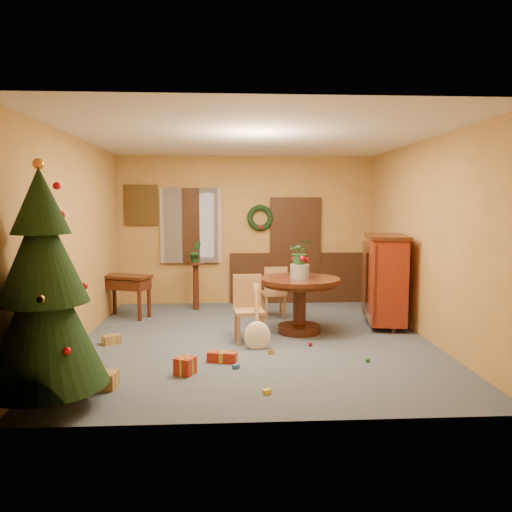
{
  "coord_description": "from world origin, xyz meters",
  "views": [
    {
      "loc": [
        -0.39,
        -7.08,
        1.97
      ],
      "look_at": [
        0.04,
        0.4,
        1.19
      ],
      "focal_mm": 35.0,
      "sensor_mm": 36.0,
      "label": 1
    }
  ],
  "objects": [
    {
      "name": "toy_d",
      "position": [
        0.75,
        -0.37,
        0.03
      ],
      "size": [
        0.06,
        0.06,
        0.06
      ],
      "primitive_type": "sphere",
      "color": "#AD0B18",
      "rests_on": "floor"
    },
    {
      "name": "toy_e",
      "position": [
        0.18,
        -0.7,
        0.03
      ],
      "size": [
        0.08,
        0.05,
        0.05
      ],
      "primitive_type": "cube",
      "rotation": [
        0.0,
        0.0,
        0.03
      ],
      "color": "orange",
      "rests_on": "floor"
    },
    {
      "name": "plant_stand",
      "position": [
        -0.98,
        2.14,
        0.56
      ],
      "size": [
        0.35,
        0.35,
        0.89
      ],
      "color": "black",
      "rests_on": "floor"
    },
    {
      "name": "gift_a",
      "position": [
        -1.76,
        -1.81,
        0.09
      ],
      "size": [
        0.35,
        0.27,
        0.18
      ],
      "color": "brown",
      "rests_on": "floor"
    },
    {
      "name": "gift_c",
      "position": [
        -2.04,
        -0.09,
        0.06
      ],
      "size": [
        0.29,
        0.26,
        0.13
      ],
      "color": "brown",
      "rests_on": "floor"
    },
    {
      "name": "urn",
      "position": [
        0.7,
        0.39,
        0.95
      ],
      "size": [
        0.29,
        0.29,
        0.21
      ],
      "primitive_type": "cylinder",
      "color": "slate",
      "rests_on": "dining_table"
    },
    {
      "name": "gift_b",
      "position": [
        -0.89,
        -1.42,
        0.1
      ],
      "size": [
        0.27,
        0.27,
        0.21
      ],
      "color": "maroon",
      "rests_on": "floor"
    },
    {
      "name": "chair_near",
      "position": [
        -0.1,
        -0.03,
        0.51
      ],
      "size": [
        0.45,
        0.45,
        0.95
      ],
      "color": "olive",
      "rests_on": "floor"
    },
    {
      "name": "chair_far",
      "position": [
        0.41,
        1.38,
        0.49
      ],
      "size": [
        0.43,
        0.43,
        0.9
      ],
      "color": "olive",
      "rests_on": "floor"
    },
    {
      "name": "stand_plant",
      "position": [
        -0.98,
        2.14,
        1.09
      ],
      "size": [
        0.25,
        0.22,
        0.39
      ],
      "primitive_type": "imported",
      "rotation": [
        0.0,
        0.0,
        0.26
      ],
      "color": "#19471E",
      "rests_on": "plant_stand"
    },
    {
      "name": "toy_a",
      "position": [
        -0.3,
        -1.26,
        0.03
      ],
      "size": [
        0.09,
        0.09,
        0.05
      ],
      "primitive_type": "cube",
      "rotation": [
        0.0,
        0.0,
        0.58
      ],
      "color": "#2557A2",
      "rests_on": "floor"
    },
    {
      "name": "dining_table",
      "position": [
        0.7,
        0.39,
        0.59
      ],
      "size": [
        1.23,
        1.23,
        0.85
      ],
      "color": "black",
      "rests_on": "floor"
    },
    {
      "name": "sideboard",
      "position": [
        2.15,
        0.73,
        0.79
      ],
      "size": [
        0.8,
        1.24,
        1.48
      ],
      "color": "#531009",
      "rests_on": "floor"
    },
    {
      "name": "writing_desk",
      "position": [
        -2.15,
        1.57,
        0.56
      ],
      "size": [
        0.93,
        0.71,
        0.74
      ],
      "color": "black",
      "rests_on": "floor"
    },
    {
      "name": "toy_b",
      "position": [
        1.35,
        -1.11,
        0.03
      ],
      "size": [
        0.06,
        0.06,
        0.06
      ],
      "primitive_type": "sphere",
      "color": "#227D32",
      "rests_on": "floor"
    },
    {
      "name": "centerpiece_plant",
      "position": [
        0.7,
        0.39,
        1.25
      ],
      "size": [
        0.34,
        0.29,
        0.38
      ],
      "primitive_type": "imported",
      "color": "#1E4C23",
      "rests_on": "urn"
    },
    {
      "name": "toy_c",
      "position": [
        0.01,
        -2.08,
        0.03
      ],
      "size": [
        0.09,
        0.09,
        0.05
      ],
      "primitive_type": "cube",
      "rotation": [
        0.0,
        0.0,
        0.65
      ],
      "color": "gold",
      "rests_on": "floor"
    },
    {
      "name": "gift_d",
      "position": [
        -0.47,
        -0.99,
        0.06
      ],
      "size": [
        0.39,
        0.23,
        0.13
      ],
      "color": "maroon",
      "rests_on": "floor"
    },
    {
      "name": "christmas_tree",
      "position": [
        -2.15,
        -2.27,
        1.14
      ],
      "size": [
        1.16,
        1.16,
        2.4
      ],
      "color": "#382111",
      "rests_on": "floor"
    },
    {
      "name": "room_envelope",
      "position": [
        0.21,
        2.7,
        1.12
      ],
      "size": [
        5.5,
        5.5,
        5.5
      ],
      "color": "#333D4B",
      "rests_on": "ground"
    },
    {
      "name": "guitar",
      "position": [
        0.01,
        -0.45,
        0.43
      ],
      "size": [
        0.52,
        0.64,
        0.84
      ],
      "primitive_type": null,
      "rotation": [
        -0.49,
        0.0,
        -0.32
      ],
      "color": "white",
      "rests_on": "floor"
    }
  ]
}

